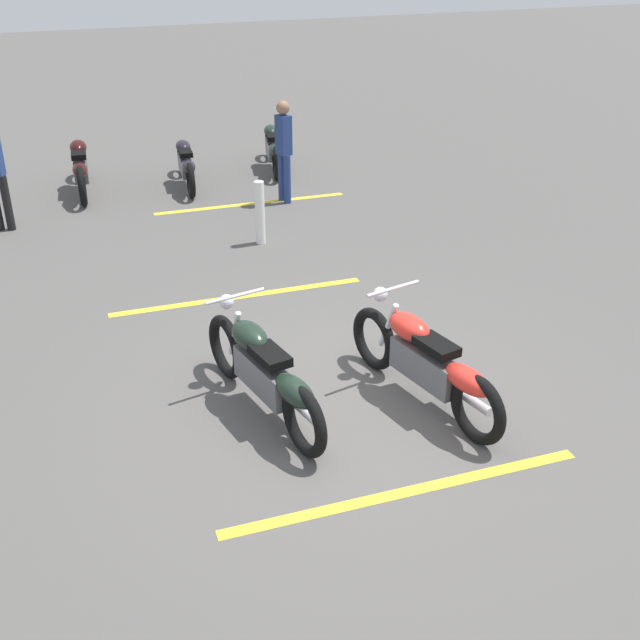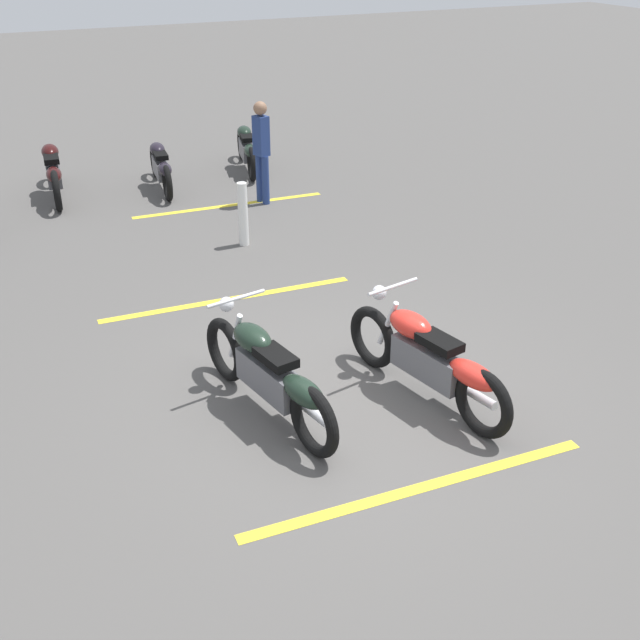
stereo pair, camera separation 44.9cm
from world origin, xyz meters
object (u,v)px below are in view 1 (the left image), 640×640
at_px(bystander_near_row, 284,147).
at_px(bollard_post, 260,213).
at_px(motorcycle_bright_foreground, 427,362).
at_px(motorcycle_row_far_left, 273,147).
at_px(motorcycle_row_left, 186,164).
at_px(motorcycle_row_center, 80,167).
at_px(motorcycle_dark_foreground, 265,372).

height_order(bystander_near_row, bollard_post, bystander_near_row).
relative_size(motorcycle_bright_foreground, motorcycle_row_far_left, 1.09).
height_order(motorcycle_row_left, bollard_post, bollard_post).
height_order(motorcycle_row_far_left, motorcycle_row_center, motorcycle_row_center).
relative_size(motorcycle_bright_foreground, motorcycle_dark_foreground, 1.00).
xyz_separation_m(motorcycle_dark_foreground, bystander_near_row, (5.87, -2.20, 0.46)).
xyz_separation_m(motorcycle_row_far_left, bystander_near_row, (-1.83, 0.40, 0.50)).
relative_size(motorcycle_dark_foreground, motorcycle_row_left, 1.11).
xyz_separation_m(motorcycle_row_far_left, motorcycle_row_left, (-0.44, 1.73, -0.01)).
height_order(motorcycle_dark_foreground, bollard_post, motorcycle_dark_foreground).
bearing_deg(bystander_near_row, motorcycle_row_far_left, -118.52).
xyz_separation_m(motorcycle_row_far_left, bollard_post, (-3.46, 1.33, 0.04)).
xyz_separation_m(motorcycle_bright_foreground, bollard_post, (4.62, 0.22, -0.00)).
distance_m(motorcycle_dark_foreground, bollard_post, 4.42).
xyz_separation_m(motorcycle_row_far_left, motorcycle_row_center, (-0.13, 3.47, 0.03)).
distance_m(motorcycle_row_center, bystander_near_row, 3.54).
xyz_separation_m(motorcycle_row_left, bystander_near_row, (-1.39, -1.34, 0.51)).
height_order(motorcycle_dark_foreground, motorcycle_row_far_left, motorcycle_dark_foreground).
xyz_separation_m(motorcycle_bright_foreground, motorcycle_row_center, (7.96, 2.36, -0.01)).
bearing_deg(motorcycle_row_center, motorcycle_row_left, -94.93).
bearing_deg(bollard_post, bystander_near_row, -29.63).
bearing_deg(motorcycle_row_far_left, motorcycle_dark_foreground, 173.84).
bearing_deg(motorcycle_row_center, bystander_near_row, -113.60).
distance_m(motorcycle_dark_foreground, motorcycle_row_far_left, 8.12).
relative_size(motorcycle_dark_foreground, bystander_near_row, 1.34).
bearing_deg(bollard_post, motorcycle_row_left, 7.64).
height_order(motorcycle_row_far_left, bollard_post, bollard_post).
height_order(motorcycle_row_center, bystander_near_row, bystander_near_row).
distance_m(motorcycle_row_far_left, bystander_near_row, 1.94).
distance_m(motorcycle_row_far_left, bollard_post, 3.71).
xyz_separation_m(motorcycle_dark_foreground, bollard_post, (4.23, -1.27, -0.00)).
bearing_deg(motorcycle_bright_foreground, motorcycle_dark_foreground, 63.78).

